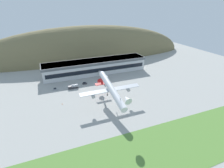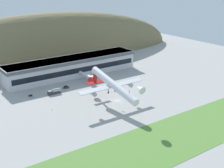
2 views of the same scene
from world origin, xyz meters
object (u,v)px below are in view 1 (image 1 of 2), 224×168
service_car_0 (85,83)px  service_car_1 (55,89)px  cargo_airplane (111,89)px  traffic_cone_0 (106,89)px  jetway_0 (103,75)px  fuel_truck (73,87)px  terminal_building (96,66)px  traffic_cone_1 (62,104)px

service_car_0 → service_car_1: 23.85m
cargo_airplane → traffic_cone_0: cargo_airplane is taller
service_car_0 → traffic_cone_0: service_car_0 is taller
jetway_0 → service_car_1: (-41.23, -5.03, -3.40)m
cargo_airplane → fuel_truck: bearing=117.9°
terminal_building → traffic_cone_1: (-37.92, -46.66, -7.00)m
terminal_building → cargo_airplane: 60.94m
traffic_cone_1 → service_car_0: bearing=49.7°
traffic_cone_0 → traffic_cone_1: (-34.66, -10.28, 0.00)m
jetway_0 → traffic_cone_0: bearing=-103.3°
service_car_0 → fuel_truck: fuel_truck is taller
terminal_building → service_car_1: 46.59m
cargo_airplane → service_car_0: size_ratio=12.82×
terminal_building → fuel_truck: 37.25m
traffic_cone_1 → fuel_truck: bearing=61.1°
terminal_building → traffic_cone_0: 37.19m
fuel_truck → terminal_building: bearing=44.3°
cargo_airplane → traffic_cone_0: size_ratio=82.91×
fuel_truck → cargo_airplane: bearing=-62.1°
terminal_building → fuel_truck: bearing=-135.7°
jetway_0 → traffic_cone_0: (-4.41, -18.60, -3.71)m
cargo_airplane → fuel_truck: (-18.33, 34.55, -10.43)m
service_car_0 → traffic_cone_1: 33.46m
jetway_0 → service_car_1: size_ratio=4.28×
terminal_building → traffic_cone_0: terminal_building is taller
service_car_1 → traffic_cone_1: bearing=-84.8°
cargo_airplane → traffic_cone_0: (4.76, 23.85, -11.62)m
service_car_1 → fuel_truck: fuel_truck is taller
traffic_cone_0 → service_car_1: bearing=159.8°
jetway_0 → service_car_0: (-17.43, -3.37, -3.31)m
terminal_building → service_car_1: bearing=-150.4°
service_car_0 → service_car_1: size_ratio=0.98×
fuel_truck → traffic_cone_1: bearing=-118.9°
service_car_0 → traffic_cone_0: (13.02, -15.24, -0.40)m
fuel_truck → traffic_cone_1: size_ratio=13.85×
terminal_building → jetway_0: 18.11m
terminal_building → cargo_airplane: (-8.02, -60.23, 4.63)m
cargo_airplane → traffic_cone_1: 34.83m
fuel_truck → traffic_cone_0: (23.09, -10.70, -1.19)m
fuel_truck → traffic_cone_0: fuel_truck is taller
traffic_cone_0 → traffic_cone_1: 36.15m
fuel_truck → traffic_cone_0: bearing=-24.9°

